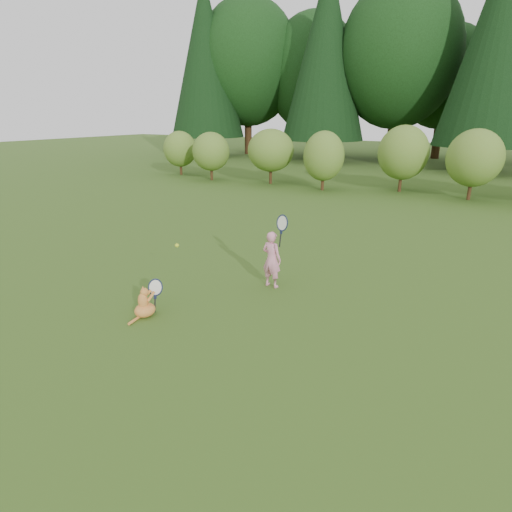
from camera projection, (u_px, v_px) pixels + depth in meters
The scene contains 6 objects.
ground at pixel (225, 302), 7.84m from camera, with size 100.00×100.00×0.00m, color #305417.
shrub_row at pixel (394, 160), 18.11m from camera, with size 28.00×3.00×2.80m, color olive, non-canonical shape.
woodland_backdrop at pixel (445, 36), 24.42m from camera, with size 48.00×10.00×15.00m, color black, non-canonical shape.
child at pixel (272, 258), 8.38m from camera, with size 0.65×0.40×1.70m.
cat at pixel (145, 301), 7.24m from camera, with size 0.47×0.80×0.71m.
tennis_ball at pixel (177, 245), 7.63m from camera, with size 0.07×0.07×0.07m.
Camera 1 is at (4.03, -5.94, 3.29)m, focal length 30.00 mm.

